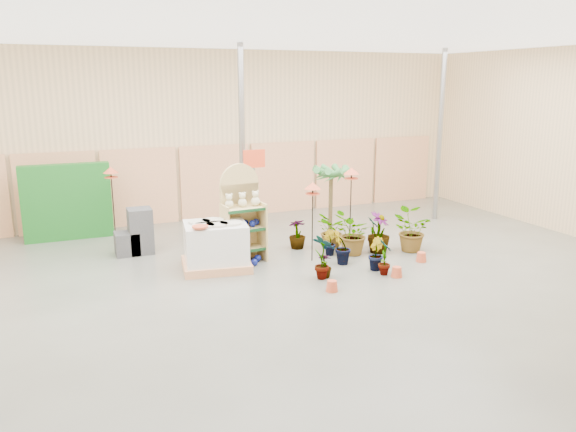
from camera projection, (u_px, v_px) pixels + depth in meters
name	position (u px, v px, depth m)	size (l,w,h in m)	color
room	(285.00, 161.00, 10.48)	(15.20, 12.10, 4.70)	#56574D
display_shelf	(241.00, 217.00, 11.67)	(0.89, 0.61, 2.03)	tan
teddy_bears	(243.00, 201.00, 11.50)	(0.75, 0.19, 0.31)	beige
gazing_balls_shelf	(243.00, 224.00, 11.59)	(0.75, 0.25, 0.14)	navy
gazing_balls_floor	(249.00, 261.00, 11.51)	(0.63, 0.39, 0.15)	navy
pallet_stack	(216.00, 246.00, 11.18)	(1.47, 1.28, 0.98)	tan
charcoal_planters	(136.00, 235.00, 12.17)	(0.80, 0.50, 1.00)	#323334
trellis_stock	(67.00, 202.00, 13.21)	(2.00, 0.30, 1.80)	#17621C
offer_sign	(254.00, 178.00, 12.53)	(0.50, 0.08, 2.20)	gray
bird_table_front	(313.00, 188.00, 11.42)	(0.34, 0.34, 1.67)	black
bird_table_right	(351.00, 174.00, 12.08)	(0.34, 0.34, 1.87)	black
bird_table_back	(111.00, 173.00, 12.53)	(0.34, 0.34, 1.81)	black
palm	(331.00, 173.00, 13.22)	(0.70, 0.70, 1.83)	brown
potted_plant_0	(323.00, 256.00, 10.59)	(0.47, 0.32, 0.89)	#357837
potted_plant_1	(341.00, 247.00, 11.46)	(0.40, 0.32, 0.73)	#357837
potted_plant_2	(353.00, 234.00, 12.07)	(0.85, 0.74, 0.95)	#357837
potted_plant_3	(379.00, 232.00, 12.26)	(0.50, 0.50, 0.90)	#357837
potted_plant_4	(373.00, 232.00, 12.70)	(0.37, 0.25, 0.70)	#357837
potted_plant_5	(329.00, 243.00, 12.12)	(0.30, 0.24, 0.55)	#357837
potted_plant_6	(333.00, 231.00, 12.54)	(0.73, 0.63, 0.81)	#357837
potted_plant_7	(325.00, 266.00, 10.73)	(0.27, 0.27, 0.47)	#357837
potted_plant_8	(385.00, 257.00, 10.84)	(0.39, 0.26, 0.74)	#357837
potted_plant_9	(375.00, 254.00, 11.16)	(0.36, 0.29, 0.66)	#357837
potted_plant_10	(410.00, 230.00, 12.34)	(0.85, 0.74, 0.94)	#357837
potted_plant_11	(297.00, 234.00, 12.57)	(0.38, 0.38, 0.68)	#357837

